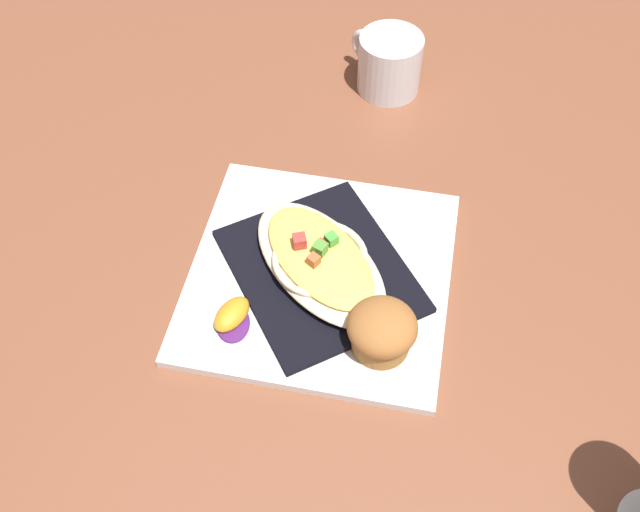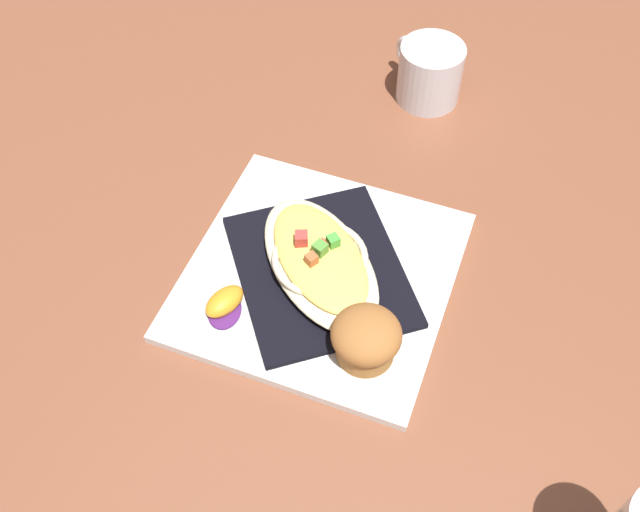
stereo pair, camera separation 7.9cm
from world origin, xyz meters
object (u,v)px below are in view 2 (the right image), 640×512
square_plate (320,275)px  gratin_dish (320,260)px  coffee_mug (429,76)px  muffin (366,338)px  orange_garnish (224,304)px

square_plate → gratin_dish: size_ratio=1.31×
square_plate → coffee_mug: (-0.33, 0.07, 0.03)m
muffin → orange_garnish: muffin is taller
square_plate → gratin_dish: gratin_dish is taller
square_plate → coffee_mug: 0.34m
muffin → orange_garnish: 0.16m
square_plate → gratin_dish: bearing=-124.0°
gratin_dish → coffee_mug: coffee_mug is taller
gratin_dish → coffee_mug: size_ratio=2.21×
orange_garnish → coffee_mug: coffee_mug is taller
coffee_mug → gratin_dish: bearing=-11.8°
square_plate → coffee_mug: size_ratio=2.90×
muffin → coffee_mug: bearing=179.9°
square_plate → gratin_dish: 0.03m
square_plate → muffin: muffin is taller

